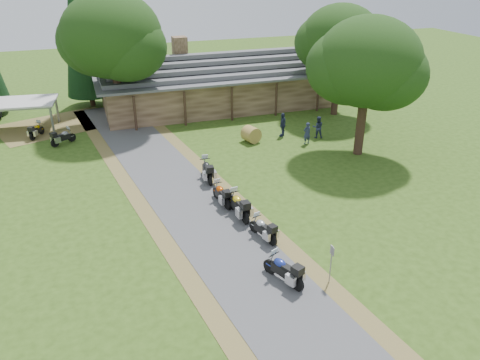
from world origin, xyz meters
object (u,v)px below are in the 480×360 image
object	(u,v)px
motorcycle_row_c	(239,204)
motorcycle_carport_b	(63,136)
motorcycle_row_b	(263,228)
motorcycle_row_d	(221,193)
motorcycle_row_e	(207,169)
hay_bale	(251,134)
motorcycle_row_a	(283,268)
lodge	(216,79)
motorcycle_carport_a	(36,130)
carport	(22,116)

from	to	relation	value
motorcycle_row_c	motorcycle_carport_b	xyz separation A→B (m)	(-8.76, 14.24, -0.11)
motorcycle_row_b	motorcycle_row_d	distance (m)	4.20
motorcycle_row_e	hay_bale	distance (m)	7.13
motorcycle_row_a	motorcycle_row_d	bearing A→B (deg)	-19.85
motorcycle_row_d	motorcycle_row_c	bearing A→B (deg)	-172.30
lodge	motorcycle_row_e	world-z (taller)	lodge
motorcycle_carport_b	hay_bale	size ratio (longest dim) A/B	1.52
motorcycle_carport_a	motorcycle_carport_b	size ratio (longest dim) A/B	0.97
carport	motorcycle_row_b	xyz separation A→B (m)	(12.13, -21.05, -0.56)
motorcycle_row_b	motorcycle_row_d	xyz separation A→B (m)	(-0.86, 4.11, 0.03)
carport	motorcycle_carport_b	xyz separation A→B (m)	(2.95, -4.37, -0.56)
motorcycle_row_c	hay_bale	size ratio (longest dim) A/B	1.79
carport	motorcycle_row_a	distance (m)	27.12
motorcycle_carport_a	motorcycle_carport_b	world-z (taller)	motorcycle_carport_b
lodge	motorcycle_row_e	distance (m)	15.98
motorcycle_row_a	motorcycle_row_d	xyz separation A→B (m)	(-0.44, 7.52, -0.03)
lodge	motorcycle_carport_b	bearing A→B (deg)	-156.97
motorcycle_row_a	motorcycle_row_b	bearing A→B (deg)	-30.31
motorcycle_row_b	motorcycle_carport_b	distance (m)	19.04
carport	motorcycle_row_c	distance (m)	21.99
carport	motorcycle_carport_a	size ratio (longest dim) A/B	3.11
motorcycle_row_c	motorcycle_row_a	bearing A→B (deg)	174.44
motorcycle_row_d	carport	bearing A→B (deg)	26.44
motorcycle_row_c	hay_bale	xyz separation A→B (m)	(4.47, 10.17, -0.13)
lodge	carport	distance (m)	16.54
motorcycle_carport_b	motorcycle_row_b	bearing A→B (deg)	-95.01
motorcycle_row_b	hay_bale	size ratio (longest dim) A/B	1.52
motorcycle_carport_a	hay_bale	world-z (taller)	motorcycle_carport_a
lodge	motorcycle_row_b	xyz separation A→B (m)	(-4.30, -22.41, -1.83)
motorcycle_row_a	motorcycle_row_c	distance (m)	5.85
motorcycle_row_c	motorcycle_carport_a	world-z (taller)	motorcycle_row_c
motorcycle_row_a	motorcycle_carport_b	xyz separation A→B (m)	(-8.75, 20.09, -0.06)
lodge	motorcycle_row_b	size ratio (longest dim) A/B	11.86
motorcycle_row_b	motorcycle_row_e	xyz separation A→B (m)	(-0.78, 7.36, 0.09)
carport	motorcycle_row_d	world-z (taller)	carport
lodge	motorcycle_row_c	xyz separation A→B (m)	(-4.72, -19.97, -1.72)
hay_bale	motorcycle_carport_a	bearing A→B (deg)	157.40
motorcycle_row_e	carport	bearing A→B (deg)	43.09
motorcycle_row_b	motorcycle_row_a	bearing A→B (deg)	156.48
lodge	motorcycle_row_d	xyz separation A→B (m)	(-5.16, -18.30, -1.80)
motorcycle_row_d	motorcycle_carport_b	world-z (taller)	motorcycle_row_d
motorcycle_row_d	motorcycle_carport_b	xyz separation A→B (m)	(-8.32, 12.57, -0.03)
motorcycle_carport_a	motorcycle_row_c	bearing A→B (deg)	-121.03
carport	motorcycle_row_e	world-z (taller)	carport
motorcycle_carport_b	lodge	bearing A→B (deg)	-10.81
lodge	motorcycle_carport_a	world-z (taller)	lodge
motorcycle_carport_b	hay_bale	xyz separation A→B (m)	(13.23, -4.07, -0.02)
motorcycle_row_b	motorcycle_row_d	bearing A→B (deg)	-4.53
motorcycle_row_c	motorcycle_carport_b	distance (m)	16.72
carport	motorcycle_row_d	distance (m)	20.35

